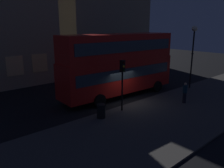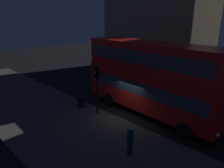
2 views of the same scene
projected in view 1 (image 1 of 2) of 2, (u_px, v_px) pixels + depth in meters
ground_plane at (126, 103)px, 18.91m from camera, size 80.00×80.00×0.00m
sidewalk_slab at (168, 117)px, 15.91m from camera, size 44.00×7.24×0.12m
building_plain_facade at (101, 9)px, 34.88m from camera, size 14.04×7.79×17.28m
double_decker_bus at (119, 62)px, 19.98m from camera, size 11.33×3.20×5.52m
traffic_light_near_kerb at (123, 75)px, 16.23m from camera, size 0.34×0.38×3.74m
traffic_light_far_side at (166, 52)px, 29.56m from camera, size 0.33×0.36×3.91m
street_lamp at (193, 42)px, 21.85m from camera, size 0.54×0.54×6.07m
pedestrian at (185, 92)px, 18.37m from camera, size 0.35×0.35×1.68m
litter_bin at (101, 111)px, 15.46m from camera, size 0.59×0.59×0.97m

